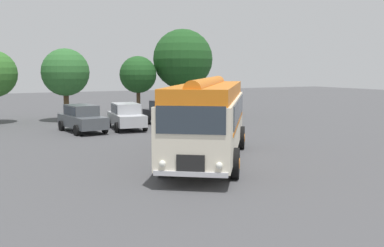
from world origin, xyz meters
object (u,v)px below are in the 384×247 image
(car_near_left, at_px, (82,118))
(car_mid_left, at_px, (126,116))
(vintage_bus, at_px, (208,116))
(car_far_right, at_px, (200,111))
(car_mid_right, at_px, (167,113))

(car_near_left, distance_m, car_mid_left, 2.83)
(vintage_bus, relative_size, car_near_left, 2.19)
(car_near_left, distance_m, car_far_right, 8.64)
(car_mid_right, height_order, car_far_right, same)
(vintage_bus, distance_m, car_mid_left, 11.08)
(vintage_bus, height_order, car_near_left, vintage_bus)
(car_far_right, bearing_deg, car_mid_left, -172.66)
(vintage_bus, xyz_separation_m, car_mid_right, (3.26, 11.57, -1.05))
(car_mid_right, bearing_deg, car_far_right, 4.39)
(car_mid_left, bearing_deg, vintage_bus, -90.76)
(car_far_right, bearing_deg, vintage_bus, -116.72)
(car_near_left, xyz_separation_m, car_mid_right, (5.94, 0.56, 0.00))
(car_mid_left, relative_size, car_far_right, 1.03)
(vintage_bus, relative_size, car_mid_right, 2.21)
(car_near_left, distance_m, car_mid_right, 5.97)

